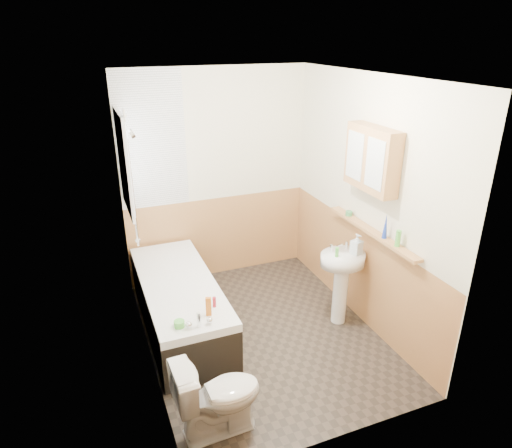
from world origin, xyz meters
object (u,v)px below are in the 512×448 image
object	(u,v)px
toilet	(218,396)
medicine_cabinet	(372,159)
sink	(342,274)
pine_shelf	(371,231)
bathtub	(180,303)

from	to	relation	value
toilet	medicine_cabinet	xyz separation A→B (m)	(1.77, 0.84, 1.43)
sink	medicine_cabinet	bearing A→B (deg)	-13.90
pine_shelf	medicine_cabinet	bearing A→B (deg)	111.27
bathtub	medicine_cabinet	size ratio (longest dim) A/B	2.82
toilet	pine_shelf	bearing A→B (deg)	-69.25
bathtub	toilet	xyz separation A→B (m)	(-0.03, -1.42, 0.04)
bathtub	sink	xyz separation A→B (m)	(1.57, -0.51, 0.28)
toilet	medicine_cabinet	bearing A→B (deg)	-67.01
sink	pine_shelf	xyz separation A→B (m)	(0.20, -0.14, 0.50)
toilet	sink	size ratio (longest dim) A/B	0.74
medicine_cabinet	pine_shelf	bearing A→B (deg)	-68.73
toilet	sink	xyz separation A→B (m)	(1.60, 0.91, 0.24)
pine_shelf	medicine_cabinet	size ratio (longest dim) A/B	2.08
bathtub	sink	size ratio (longest dim) A/B	2.04
sink	medicine_cabinet	world-z (taller)	medicine_cabinet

